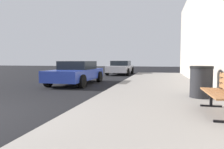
% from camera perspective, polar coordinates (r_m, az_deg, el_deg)
% --- Properties ---
extents(sidewalk, '(4.00, 32.00, 0.15)m').
position_cam_1_polar(sidewalk, '(3.78, 12.39, -15.18)').
color(sidewalk, gray).
rests_on(sidewalk, ground_plane).
extents(bench, '(0.52, 1.60, 0.89)m').
position_cam_1_polar(bench, '(4.96, 29.13, -4.03)').
color(bench, brown).
rests_on(bench, sidewalk).
extents(trash_bin, '(0.69, 0.69, 0.99)m').
position_cam_1_polar(trash_bin, '(6.87, 23.98, -1.86)').
color(trash_bin, black).
rests_on(trash_bin, sidewalk).
extents(car_blue, '(2.02, 4.34, 1.27)m').
position_cam_1_polar(car_blue, '(11.25, -9.99, 0.59)').
color(car_blue, '#233899').
rests_on(car_blue, ground_plane).
extents(car_silver, '(2.04, 4.29, 1.27)m').
position_cam_1_polar(car_silver, '(18.72, 2.45, 2.00)').
color(car_silver, '#B7B7BF').
rests_on(car_silver, ground_plane).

